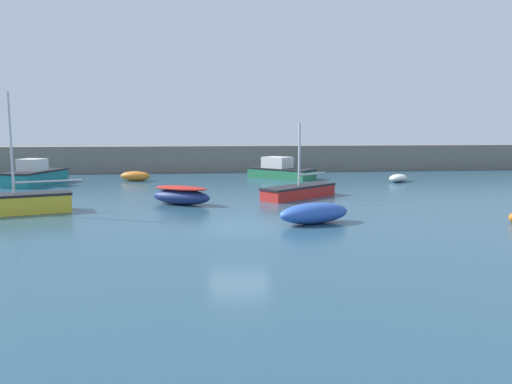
% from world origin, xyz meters
% --- Properties ---
extents(ground_plane, '(120.00, 120.00, 0.20)m').
position_xyz_m(ground_plane, '(0.00, 0.00, -0.10)').
color(ground_plane, '#284C60').
extents(harbor_breakwater, '(61.13, 2.77, 2.38)m').
position_xyz_m(harbor_breakwater, '(0.00, 26.97, 1.19)').
color(harbor_breakwater, slate).
rests_on(harbor_breakwater, ground_plane).
extents(fishing_dinghy_green, '(2.53, 1.53, 0.75)m').
position_xyz_m(fishing_dinghy_green, '(-6.50, 18.82, 0.37)').
color(fishing_dinghy_green, orange).
rests_on(fishing_dinghy_green, ground_plane).
extents(dinghy_near_pier, '(2.34, 2.37, 0.57)m').
position_xyz_m(dinghy_near_pier, '(13.38, 16.01, 0.29)').
color(dinghy_near_pier, white).
rests_on(dinghy_near_pier, ground_plane).
extents(rowboat_with_red_cover, '(3.67, 2.97, 1.00)m').
position_xyz_m(rowboat_with_red_cover, '(-2.59, 6.62, 0.50)').
color(rowboat_with_red_cover, navy).
rests_on(rowboat_with_red_cover, ground_plane).
extents(sailboat_tall_mast, '(5.63, 3.02, 5.76)m').
position_xyz_m(sailboat_tall_mast, '(-10.40, 4.62, 0.51)').
color(sailboat_tall_mast, yellow).
rests_on(sailboat_tall_mast, ground_plane).
extents(motorboat_grey_hull, '(3.45, 5.62, 1.88)m').
position_xyz_m(motorboat_grey_hull, '(-13.32, 17.15, 0.67)').
color(motorboat_grey_hull, teal).
rests_on(motorboat_grey_hull, ground_plane).
extents(motorboat_with_cabin, '(5.44, 5.35, 1.71)m').
position_xyz_m(motorboat_with_cabin, '(4.92, 19.74, 0.63)').
color(motorboat_with_cabin, '#287A4C').
rests_on(motorboat_with_cabin, ground_plane).
extents(sailboat_short_mast, '(4.99, 4.37, 4.35)m').
position_xyz_m(sailboat_short_mast, '(4.21, 8.46, 0.39)').
color(sailboat_short_mast, red).
rests_on(sailboat_short_mast, ground_plane).
extents(rowboat_blue_near, '(3.52, 2.19, 0.89)m').
position_xyz_m(rowboat_blue_near, '(3.30, 0.59, 0.45)').
color(rowboat_blue_near, '#2D56B7').
rests_on(rowboat_blue_near, ground_plane).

